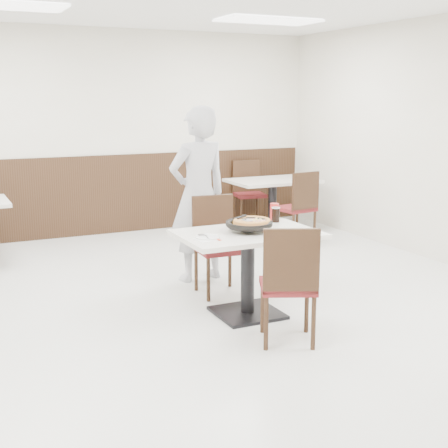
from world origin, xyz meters
name	(u,v)px	position (x,y,z in m)	size (l,w,h in m)	color
floor	(218,306)	(0.00, 0.00, 0.00)	(7.00, 7.00, 0.00)	#B8B8B2
wall_back	(111,133)	(0.00, 3.50, 1.40)	(6.00, 0.04, 2.80)	beige
wainscot_back	(114,194)	(0.00, 3.48, 0.55)	(5.90, 0.03, 1.10)	black
fluo_panel_c	(3,5)	(-1.50, 1.80, 2.78)	(1.20, 0.60, 0.02)	white
fluo_panel_d	(268,21)	(1.50, 1.80, 2.78)	(1.20, 0.60, 0.02)	white
main_table	(248,274)	(0.14, -0.32, 0.38)	(1.20, 0.80, 0.75)	silver
chair_near	(288,283)	(0.15, -0.99, 0.47)	(0.42, 0.42, 0.95)	black
chair_far	(219,247)	(0.17, 0.33, 0.47)	(0.42, 0.42, 0.95)	black
trivet	(248,229)	(0.16, -0.29, 0.77)	(0.13, 0.13, 0.04)	black
pizza_pan	(249,227)	(0.16, -0.30, 0.79)	(0.37, 0.37, 0.01)	black
pizza	(252,223)	(0.22, -0.25, 0.81)	(0.34, 0.34, 0.02)	#D1893A
pizza_server	(247,220)	(0.16, -0.27, 0.84)	(0.08, 0.10, 0.00)	silver
napkin	(207,239)	(-0.30, -0.43, 0.75)	(0.17, 0.17, 0.00)	silver
side_plate	(207,237)	(-0.27, -0.39, 0.76)	(0.20, 0.20, 0.01)	white
fork	(207,237)	(-0.29, -0.41, 0.77)	(0.01, 0.14, 0.00)	silver
cola_glass	(276,215)	(0.58, -0.04, 0.81)	(0.07, 0.07, 0.13)	black
red_cup	(274,212)	(0.61, 0.05, 0.83)	(0.08, 0.08, 0.16)	red
diner_person	(198,195)	(0.18, 0.88, 0.90)	(0.66, 0.43, 1.81)	silver
bg_table_right	(272,206)	(2.04, 2.58, 0.38)	(1.20, 0.80, 0.75)	silver
bg_chair_right_near	(296,207)	(2.00, 1.89, 0.47)	(0.42, 0.42, 0.95)	black
bg_chair_right_far	(250,193)	(1.99, 3.18, 0.47)	(0.42, 0.42, 0.95)	black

